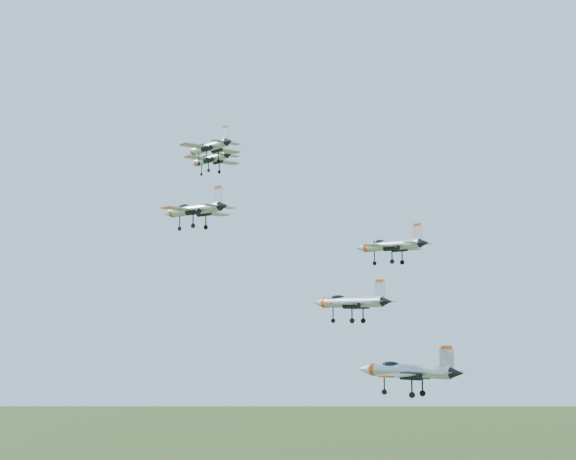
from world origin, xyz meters
The scene contains 6 objects.
jet_lead centered at (-22.04, 8.02, 134.70)m, with size 11.43×9.69×3.10m.
jet_left_high centered at (-14.09, -1.64, 133.93)m, with size 11.28×9.56×3.05m.
jet_right_high centered at (-6.25, -13.44, 122.83)m, with size 12.07×10.02×3.22m.
jet_left_low centered at (8.83, 10.73, 119.29)m, with size 12.81×10.73×3.43m.
jet_right_low centered at (15.80, -12.09, 110.94)m, with size 11.15×9.29×2.98m.
jet_trail centered at (19.34, -5.56, 103.23)m, with size 13.75×11.33×3.68m.
Camera 1 is at (61.28, -88.77, 109.12)m, focal length 50.00 mm.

